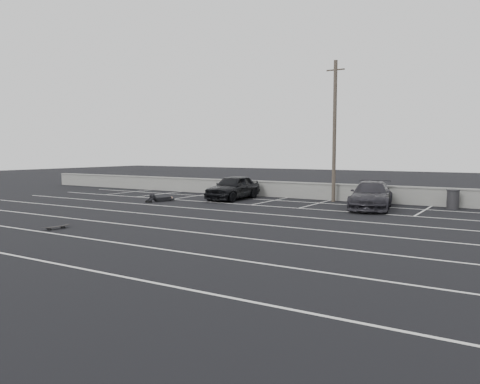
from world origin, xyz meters
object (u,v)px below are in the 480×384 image
Objects in this scene: trash_bin at (453,199)px; person at (164,197)px; car_left at (233,187)px; car_right at (371,195)px; utility_pole at (334,131)px; skateboard at (56,227)px.

trash_bin reaches higher than person.
car_right is (8.94, -0.23, -0.05)m from car_left.
utility_pole is at bearing 130.70° from car_right.
trash_bin is at bearing 56.72° from skateboard.
car_right is at bearing -38.50° from utility_pole.
car_left reaches higher than person.
person is at bearing -137.22° from car_left.
skateboard is (-12.59, -15.33, -0.45)m from trash_bin.
car_left is at bearing 96.59° from skateboard.
utility_pole is 7.75m from trash_bin.
car_right is 5.55× the size of skateboard.
utility_pole reaches higher than skateboard.
trash_bin is (3.76, 2.23, -0.20)m from car_right.
car_right is at bearing -2.88° from car_left.
car_left is 7.24m from utility_pole.
utility_pole is 11.22m from person.
skateboard is at bearing -90.91° from car_left.
utility_pole is (-3.00, 2.39, 3.59)m from car_right.
person is (-3.13, -3.04, -0.53)m from car_left.
utility_pole reaches higher than person.
trash_bin is at bearing -1.37° from utility_pole.
person is (-12.07, -2.81, -0.48)m from car_right.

